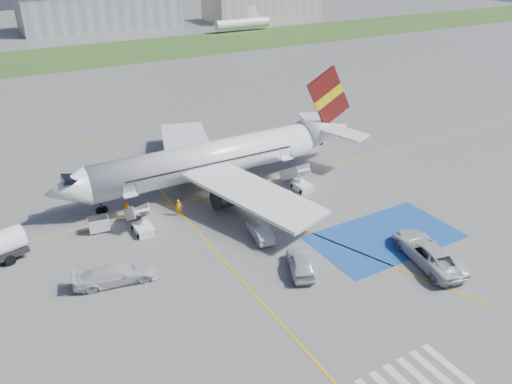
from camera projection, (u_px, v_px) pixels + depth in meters
ground at (273, 246)px, 45.84m from camera, size 400.00×400.00×0.00m
grass_strip at (64, 58)px, 119.19m from camera, size 400.00×30.00×0.01m
taxiway_line_main at (216, 194)px, 55.11m from camera, size 120.00×0.20×0.01m
taxiway_line_cross at (287, 330)px, 35.88m from camera, size 0.20×60.00×0.01m
taxiway_line_diag at (216, 194)px, 55.11m from camera, size 20.71×56.45×0.01m
staging_box at (385, 237)px, 47.23m from camera, size 14.00×8.00×0.01m
terminal_centre at (100, 9)px, 156.32m from camera, size 48.00×18.00×12.00m
terminal_east at (262, 7)px, 176.44m from camera, size 40.00×16.00×8.00m
airliner at (219, 157)px, 55.80m from camera, size 36.81×32.95×11.92m
airstairs_fwd at (142, 225)px, 48.03m from camera, size 1.90×5.20×3.60m
airstairs_aft at (300, 183)px, 56.31m from camera, size 1.90×5.20×3.60m
gpu_cart at (99, 225)px, 47.83m from camera, size 1.98×1.40×1.55m
belt_loader at (306, 143)px, 67.98m from camera, size 5.60×2.22×1.66m
car_silver_a at (300, 263)px, 41.98m from camera, size 3.75×5.22×1.65m
car_silver_b at (260, 231)px, 46.77m from camera, size 2.27×4.42×1.39m
van_white_a at (428, 249)px, 43.16m from camera, size 4.29×6.81×2.37m
van_white_b at (115, 272)px, 40.52m from camera, size 5.40×3.00×2.00m
crew_fwd at (179, 207)px, 50.61m from camera, size 0.72×0.56×1.74m
crew_nose at (127, 210)px, 50.22m from camera, size 0.82×0.96×1.72m
crew_aft at (259, 184)px, 55.77m from camera, size 0.70×0.99×1.55m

